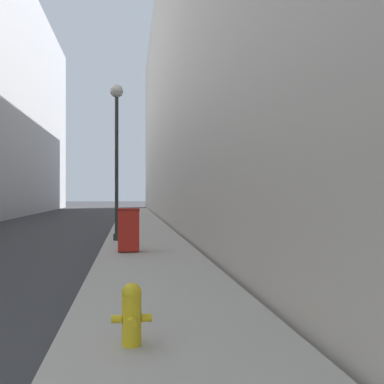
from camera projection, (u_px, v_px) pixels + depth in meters
sidewalk_right at (142, 231)px, 20.53m from camera, size 2.92×60.00×0.13m
building_right_stone at (248, 83)px, 29.57m from camera, size 12.00×60.00×19.03m
fire_hydrant at (132, 313)px, 4.84m from camera, size 0.46×0.34×0.71m
trash_bin at (129, 229)px, 12.64m from camera, size 0.63×0.57×1.29m
lamppost at (117, 133)px, 15.66m from camera, size 0.48×0.48×5.72m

